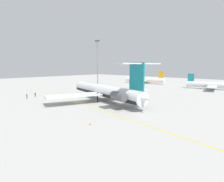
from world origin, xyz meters
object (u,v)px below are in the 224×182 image
at_px(main_jetliner, 106,91).
at_px(ground_crew_near_tail, 27,96).
at_px(airliner_far_left, 143,80).
at_px(ground_crew_near_nose, 35,94).
at_px(safety_cone_nose, 90,124).
at_px(airliner_mid_left, 214,85).
at_px(ground_crew_portside, 27,95).
at_px(light_mast, 98,60).
at_px(ground_crew_starboard, 104,88).

distance_m(main_jetliner, ground_crew_near_tail, 29.71).
relative_size(airliner_far_left, ground_crew_near_nose, 16.76).
xyz_separation_m(ground_crew_near_tail, safety_cone_nose, (40.44, -4.11, -0.80)).
height_order(main_jetliner, airliner_far_left, main_jetliner).
bearing_deg(main_jetliner, airliner_far_left, -53.33).
relative_size(airliner_mid_left, ground_crew_portside, 15.85).
xyz_separation_m(airliner_far_left, ground_crew_near_nose, (0.44, -75.64, -1.47)).
xyz_separation_m(main_jetliner, ground_crew_portside, (-27.12, -15.34, -2.46)).
distance_m(airliner_far_left, airliner_mid_left, 45.01).
height_order(ground_crew_portside, light_mast, light_mast).
bearing_deg(ground_crew_near_tail, airliner_mid_left, -30.85).
bearing_deg(ground_crew_starboard, ground_crew_portside, 100.53).
bearing_deg(main_jetliner, ground_crew_near_tail, 46.72).
distance_m(ground_crew_portside, light_mast, 61.42).
xyz_separation_m(airliner_mid_left, ground_crew_starboard, (-38.04, -41.08, -1.17)).
bearing_deg(safety_cone_nose, main_jetliner, 127.62).
distance_m(ground_crew_near_tail, ground_crew_starboard, 35.52).
relative_size(ground_crew_portside, light_mast, 0.06).
xyz_separation_m(ground_crew_portside, ground_crew_starboard, (7.01, 34.37, 0.10)).
distance_m(ground_crew_near_tail, safety_cone_nose, 40.65).
xyz_separation_m(ground_crew_near_tail, ground_crew_portside, (-2.32, 0.84, -0.03)).
relative_size(ground_crew_near_tail, light_mast, 0.06).
height_order(ground_crew_near_nose, ground_crew_portside, ground_crew_near_nose).
height_order(ground_crew_portside, ground_crew_starboard, ground_crew_starboard).
bearing_deg(light_mast, airliner_far_left, 47.15).
distance_m(main_jetliner, ground_crew_starboard, 27.79).
bearing_deg(airliner_mid_left, ground_crew_portside, -132.52).
bearing_deg(airliner_mid_left, ground_crew_near_nose, -133.22).
bearing_deg(ground_crew_near_tail, ground_crew_near_nose, 22.25).
relative_size(main_jetliner, ground_crew_portside, 26.45).
height_order(main_jetliner, ground_crew_near_nose, main_jetliner).
bearing_deg(airliner_far_left, light_mast, 38.90).
relative_size(main_jetliner, light_mast, 1.53).
bearing_deg(ground_crew_starboard, main_jetliner, 158.63).
xyz_separation_m(main_jetliner, airliner_mid_left, (17.93, 60.11, -1.20)).
distance_m(airliner_mid_left, ground_crew_portside, 87.89).
xyz_separation_m(airliner_mid_left, ground_crew_near_tail, (-42.73, -76.29, -1.23)).
distance_m(airliner_mid_left, ground_crew_near_tail, 87.45).
xyz_separation_m(ground_crew_near_nose, light_mast, (-21.57, 52.85, 14.38)).
bearing_deg(safety_cone_nose, airliner_far_left, 116.99).
bearing_deg(ground_crew_near_tail, light_mast, 20.72).
height_order(ground_crew_near_tail, light_mast, light_mast).
height_order(ground_crew_near_nose, ground_crew_starboard, ground_crew_starboard).
distance_m(airliner_far_left, ground_crew_starboard, 44.86).
distance_m(airliner_mid_left, ground_crew_starboard, 56.00).
distance_m(main_jetliner, airliner_mid_left, 62.74).
height_order(airliner_far_left, light_mast, light_mast).
height_order(airliner_far_left, ground_crew_portside, airliner_far_left).
distance_m(airliner_mid_left, safety_cone_nose, 80.46).
bearing_deg(ground_crew_near_tail, ground_crew_starboard, -9.18).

